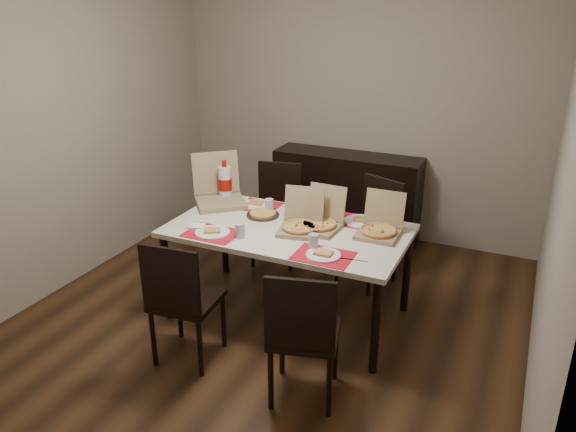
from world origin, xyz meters
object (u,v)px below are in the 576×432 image
Objects in this scene: dip_bowl at (316,223)px; pizza_box_center at (301,224)px; sideboard at (346,196)px; chair_far_right at (373,227)px; dining_table at (288,236)px; chair_near_right at (303,332)px; chair_far_left at (277,208)px; soda_bottle at (225,183)px; chair_near_left at (181,297)px.

pizza_box_center is at bearing -110.37° from dip_bowl.
pizza_box_center is (0.20, -1.66, 0.35)m from sideboard.
sideboard is 1.61× the size of chair_far_right.
dining_table is 1.94× the size of chair_near_right.
chair_far_right reaches higher than sideboard.
pizza_box_center is (0.63, -0.91, 0.29)m from chair_far_left.
chair_far_left is 1.00× the size of chair_far_right.
chair_near_right is (0.51, -0.91, -0.17)m from dining_table.
soda_bottle reaches higher than dip_bowl.
dining_table is 14.92× the size of dip_bowl.
pizza_box_center is (0.11, -0.00, 0.12)m from dining_table.
chair_near_left is 2.40× the size of pizza_box_center.
dining_table is 1.06m from chair_near_right.
chair_far_left is at bearing 124.72° from pizza_box_center.
chair_near_left is at bearing -118.47° from dip_bowl.
chair_far_right is at bearing 92.74° from chair_near_right.
soda_bottle is (-0.66, -1.31, 0.45)m from sideboard.
chair_far_right is at bearing 63.09° from dining_table.
chair_far_right is 0.78m from dip_bowl.
chair_near_left and chair_near_right have the same top height.
chair_far_right is (0.43, 0.85, -0.17)m from dining_table.
chair_far_left is 1.15m from pizza_box_center.
soda_bottle is at bearing -116.83° from sideboard.
dining_table is 4.65× the size of pizza_box_center.
chair_near_left is at bearing 177.73° from chair_near_right.
chair_near_left reaches higher than dining_table.
chair_near_right is 2.65× the size of soda_bottle.
dining_table is at bearing -86.72° from sideboard.
chair_near_left is at bearing -119.88° from pizza_box_center.
chair_far_right reaches higher than dip_bowl.
soda_bottle is at bearing 106.49° from chair_near_left.
chair_far_left is at bearing 176.40° from chair_far_right.
chair_near_right is 1.76m from chair_far_right.
chair_far_left is 7.71× the size of dip_bowl.
sideboard is at bearing 93.28° from dining_table.
chair_near_right is 1.15m from dip_bowl.
chair_near_right reaches higher than sideboard.
dining_table is 5.14× the size of soda_bottle.
chair_far_right is at bearing 22.64° from soda_bottle.
chair_far_right is (0.82, 1.72, 0.00)m from chair_near_left.
pizza_box_center is at bearing 114.36° from chair_near_right.
sideboard is at bearing 83.28° from chair_near_left.
chair_near_right reaches higher than dip_bowl.
sideboard is 3.88× the size of pizza_box_center.
chair_near_right is at bearing -87.26° from chair_far_right.
chair_near_right and chair_far_left have the same top height.
pizza_box_center is (-0.33, -0.85, 0.29)m from chair_far_right.
chair_far_left is 2.40× the size of pizza_box_center.
soda_bottle is at bearing -157.36° from chair_far_right.
chair_near_right is at bearing -44.78° from soda_bottle.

